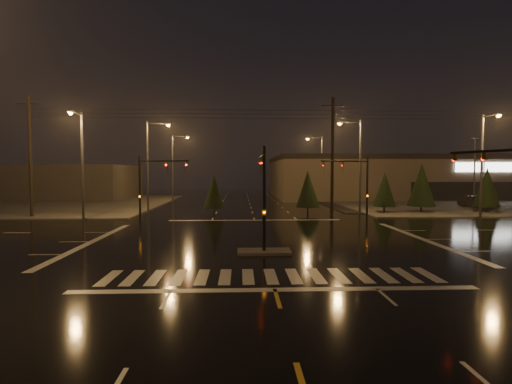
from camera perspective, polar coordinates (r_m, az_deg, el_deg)
ground at (r=26.63m, az=0.65°, el=-6.95°), size 140.00×140.00×0.00m
sidewalk_ne at (r=64.50m, az=26.82°, el=-1.36°), size 36.00×36.00×0.12m
sidewalk_nw at (r=63.24m, az=-29.22°, el=-1.50°), size 36.00×36.00×0.12m
median_island at (r=22.69m, az=1.17°, el=-8.51°), size 3.00×1.60×0.15m
crosswalk at (r=17.84m, az=2.15°, el=-11.93°), size 15.00×2.60×0.01m
stop_bar_near at (r=15.93m, az=2.71°, el=-13.78°), size 16.00×0.50×0.01m
stop_bar_far at (r=37.50m, az=-0.21°, el=-4.04°), size 16.00×0.50×0.01m
parking_lot at (r=65.40m, az=31.51°, el=-1.44°), size 50.00×24.00×0.08m
retail_building at (r=80.81m, az=24.48°, el=2.19°), size 60.20×28.30×7.20m
commercial_block at (r=76.07m, az=-28.53°, el=1.28°), size 30.00×18.00×5.60m
signal_mast_median at (r=23.17m, az=1.04°, el=0.90°), size 0.25×4.59×6.00m
signal_mast_ne at (r=37.91m, az=14.35°, el=1.68°), size 4.84×1.86×6.00m
signal_mast_nw at (r=37.24m, az=-14.93°, el=1.65°), size 4.84×1.86×6.00m
streetlight_1 at (r=45.29m, az=-14.87°, el=4.42°), size 2.77×0.32×10.00m
streetlight_2 at (r=61.00m, az=-11.58°, el=4.07°), size 2.77×0.32×10.00m
streetlight_3 at (r=44.02m, az=14.31°, el=4.47°), size 2.77×0.32×10.00m
streetlight_4 at (r=63.45m, az=9.14°, el=4.05°), size 2.77×0.32×10.00m
streetlight_5 at (r=40.17m, az=-23.75°, el=4.46°), size 0.32×2.77×10.00m
streetlight_6 at (r=44.08m, az=29.79°, el=4.17°), size 0.32×2.77×10.00m
utility_pole_0 at (r=45.22m, az=-29.56°, el=4.55°), size 2.20×0.32×12.00m
utility_pole_1 at (r=41.29m, az=10.85°, el=5.07°), size 2.20×0.32×12.00m
conifer_0 at (r=46.21m, az=17.89°, el=0.40°), size 2.46×2.46×4.54m
conifer_1 at (r=48.15m, az=22.58°, el=0.96°), size 3.04×3.04×5.46m
conifer_2 at (r=50.71m, az=30.10°, el=0.62°), size 2.76×2.76×5.02m
conifer_3 at (r=42.28m, az=-6.01°, el=0.07°), size 2.25×2.25×4.22m
conifer_4 at (r=43.49m, az=7.42°, el=0.47°), size 2.56×2.56×4.70m
car_parked at (r=56.35m, az=29.05°, el=-1.20°), size 3.07×5.30×1.70m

